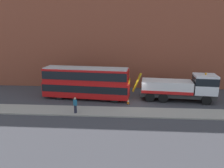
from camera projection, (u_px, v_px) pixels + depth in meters
ground_plane at (135, 101)px, 27.73m from camera, size 120.00×120.00×0.00m
near_kerb at (136, 112)px, 23.65m from camera, size 60.00×2.80×0.15m
building_facade at (135, 34)px, 32.34m from camera, size 60.00×1.50×16.00m
recovery_tow_truck at (181, 87)px, 27.28m from camera, size 10.23×3.52×3.67m
double_decker_bus at (86, 82)px, 28.02m from camera, size 11.20×3.64×4.06m
pedestrian_onlooker at (75, 105)px, 23.12m from camera, size 0.46×0.47×1.71m
traffic_cone_near_bus at (128, 101)px, 26.36m from camera, size 0.36×0.36×0.72m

